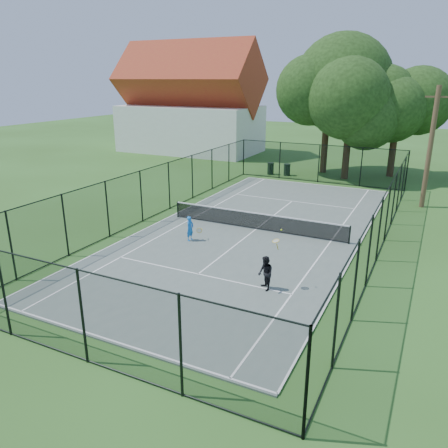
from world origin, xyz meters
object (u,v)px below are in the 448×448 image
at_px(trash_bin_right, 287,170).
at_px(player_black, 266,273).
at_px(tennis_net, 256,220).
at_px(utility_pole, 430,148).
at_px(trash_bin_left, 271,168).
at_px(player_blue, 190,228).

height_order(trash_bin_right, player_black, player_black).
bearing_deg(trash_bin_right, tennis_net, -78.09).
bearing_deg(utility_pole, trash_bin_left, 157.47).
height_order(tennis_net, trash_bin_right, tennis_net).
distance_m(trash_bin_left, player_blue, 17.26).
relative_size(trash_bin_left, utility_pole, 0.14).
bearing_deg(player_black, trash_bin_left, 109.94).
height_order(trash_bin_right, utility_pole, utility_pole).
relative_size(tennis_net, trash_bin_left, 9.85).
distance_m(trash_bin_left, trash_bin_right, 1.42).
bearing_deg(tennis_net, trash_bin_right, 101.91).
distance_m(tennis_net, player_black, 7.14).
xyz_separation_m(trash_bin_right, utility_pole, (10.88, -5.29, 3.32)).
distance_m(tennis_net, trash_bin_left, 14.78).
bearing_deg(player_black, utility_pole, 72.64).
xyz_separation_m(tennis_net, player_black, (3.03, -6.46, 0.17)).
bearing_deg(trash_bin_right, player_blue, -87.82).
height_order(trash_bin_left, utility_pole, utility_pole).
relative_size(tennis_net, trash_bin_right, 10.09).
distance_m(utility_pole, player_blue, 16.10).
height_order(utility_pole, player_black, utility_pole).
distance_m(tennis_net, trash_bin_right, 14.61).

